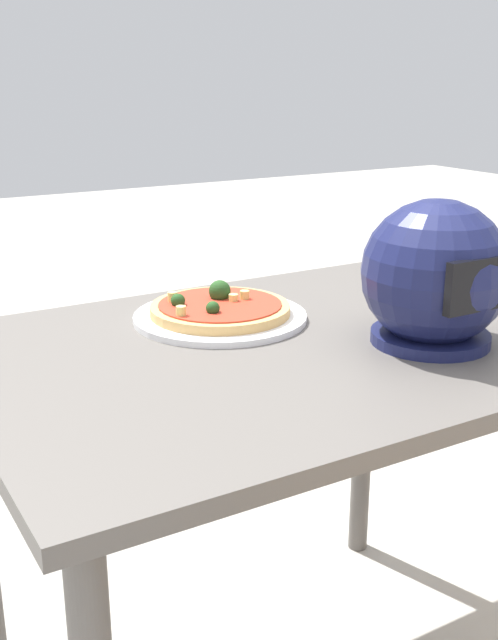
# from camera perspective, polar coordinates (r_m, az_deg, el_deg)

# --- Properties ---
(dining_table) EXTENTS (1.08, 0.80, 0.78)m
(dining_table) POSITION_cam_1_polar(r_m,az_deg,el_deg) (1.39, 2.26, -5.57)
(dining_table) COLOR #5B5651
(dining_table) RESTS_ON ground
(pizza_plate) EXTENTS (0.33, 0.33, 0.01)m
(pizza_plate) POSITION_cam_1_polar(r_m,az_deg,el_deg) (1.48, -2.13, 0.23)
(pizza_plate) COLOR white
(pizza_plate) RESTS_ON dining_table
(pizza) EXTENTS (0.27, 0.27, 0.06)m
(pizza) POSITION_cam_1_polar(r_m,az_deg,el_deg) (1.47, -2.20, 0.91)
(pizza) COLOR tan
(pizza) RESTS_ON pizza_plate
(motorcycle_helmet) EXTENTS (0.25, 0.25, 0.25)m
(motorcycle_helmet) POSITION_cam_1_polar(r_m,az_deg,el_deg) (1.35, 13.51, 3.15)
(motorcycle_helmet) COLOR #191E4C
(motorcycle_helmet) RESTS_ON dining_table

